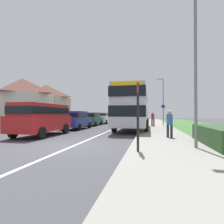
# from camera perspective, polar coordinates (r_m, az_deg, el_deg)

# --- Properties ---
(ground_plane) EXTENTS (120.00, 120.00, 0.00)m
(ground_plane) POSITION_cam_1_polar(r_m,az_deg,el_deg) (8.79, -11.58, -10.18)
(ground_plane) COLOR #424247
(lane_marking_centre) EXTENTS (0.14, 60.00, 0.01)m
(lane_marking_centre) POSITION_cam_1_polar(r_m,az_deg,el_deg) (16.40, -0.43, -5.70)
(lane_marking_centre) COLOR silver
(lane_marking_centre) RESTS_ON ground_plane
(pavement_near_side) EXTENTS (3.20, 68.00, 0.12)m
(pavement_near_side) POSITION_cam_1_polar(r_m,az_deg,el_deg) (14.06, 14.87, -6.30)
(pavement_near_side) COLOR gray
(pavement_near_side) RESTS_ON ground_plane
(roadside_hedge) EXTENTS (1.10, 4.27, 0.90)m
(roadside_hedge) POSITION_cam_1_polar(r_m,az_deg,el_deg) (9.32, 29.81, -6.77)
(roadside_hedge) COLOR #2D5128
(roadside_hedge) RESTS_ON ground_plane
(double_decker_bus) EXTENTS (2.80, 9.55, 3.70)m
(double_decker_bus) POSITION_cam_1_polar(r_m,az_deg,el_deg) (16.94, 6.55, 1.70)
(double_decker_bus) COLOR #BCBCC1
(double_decker_bus) RESTS_ON ground_plane
(parked_van_red) EXTENTS (2.11, 4.91, 2.12)m
(parked_van_red) POSITION_cam_1_polar(r_m,az_deg,el_deg) (13.13, -20.92, -1.42)
(parked_van_red) COLOR #B21E1E
(parked_van_red) RESTS_ON ground_plane
(parked_car_blue) EXTENTS (1.88, 4.42, 1.71)m
(parked_car_blue) POSITION_cam_1_polar(r_m,az_deg,el_deg) (17.90, -11.05, -2.27)
(parked_car_blue) COLOR navy
(parked_car_blue) RESTS_ON ground_plane
(parked_car_dark_green) EXTENTS (1.89, 4.23, 1.63)m
(parked_car_dark_green) POSITION_cam_1_polar(r_m,az_deg,el_deg) (22.91, -6.33, -2.00)
(parked_car_dark_green) COLOR #19472D
(parked_car_dark_green) RESTS_ON ground_plane
(parked_car_white) EXTENTS (1.88, 4.53, 1.74)m
(parked_car_white) POSITION_cam_1_polar(r_m,az_deg,el_deg) (27.70, -2.86, -1.65)
(parked_car_white) COLOR silver
(parked_car_white) RESTS_ON ground_plane
(pedestrian_at_stop) EXTENTS (0.34, 0.34, 1.67)m
(pedestrian_at_stop) POSITION_cam_1_polar(r_m,az_deg,el_deg) (10.95, 17.48, -3.13)
(pedestrian_at_stop) COLOR #23232D
(pedestrian_at_stop) RESTS_ON ground_plane
(pedestrian_walking_away) EXTENTS (0.34, 0.34, 1.67)m
(pedestrian_walking_away) POSITION_cam_1_polar(r_m,az_deg,el_deg) (20.48, 12.61, -1.94)
(pedestrian_walking_away) COLOR #23232D
(pedestrian_walking_away) RESTS_ON ground_plane
(bus_stop_sign) EXTENTS (0.09, 0.52, 2.60)m
(bus_stop_sign) POSITION_cam_1_polar(r_m,az_deg,el_deg) (6.67, 8.07, 0.05)
(bus_stop_sign) COLOR black
(bus_stop_sign) RESTS_ON ground_plane
(cycle_route_sign) EXTENTS (0.44, 0.08, 2.52)m
(cycle_route_sign) POSITION_cam_1_polar(r_m,az_deg,el_deg) (21.27, 15.64, -0.66)
(cycle_route_sign) COLOR slate
(cycle_route_sign) RESTS_ON ground_plane
(street_lamp_near) EXTENTS (1.14, 0.20, 8.01)m
(street_lamp_near) POSITION_cam_1_polar(r_m,az_deg,el_deg) (8.58, 23.85, 20.58)
(street_lamp_near) COLOR slate
(street_lamp_near) RESTS_ON ground_plane
(street_lamp_mid) EXTENTS (1.14, 0.20, 6.56)m
(street_lamp_mid) POSITION_cam_1_polar(r_m,az_deg,el_deg) (27.57, 15.42, 4.34)
(street_lamp_mid) COLOR slate
(street_lamp_mid) RESTS_ON ground_plane
(house_terrace_far_side) EXTENTS (7.29, 12.71, 6.88)m
(house_terrace_far_side) POSITION_cam_1_polar(r_m,az_deg,el_deg) (33.60, -22.88, 2.84)
(house_terrace_far_side) COLOR beige
(house_terrace_far_side) RESTS_ON ground_plane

